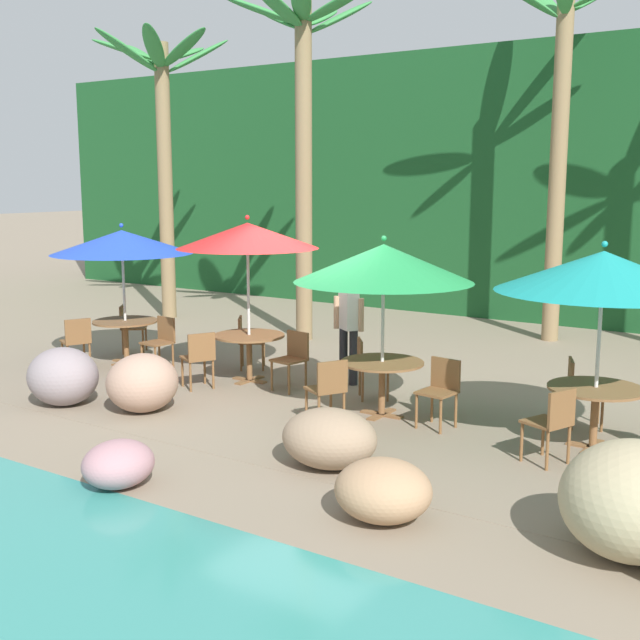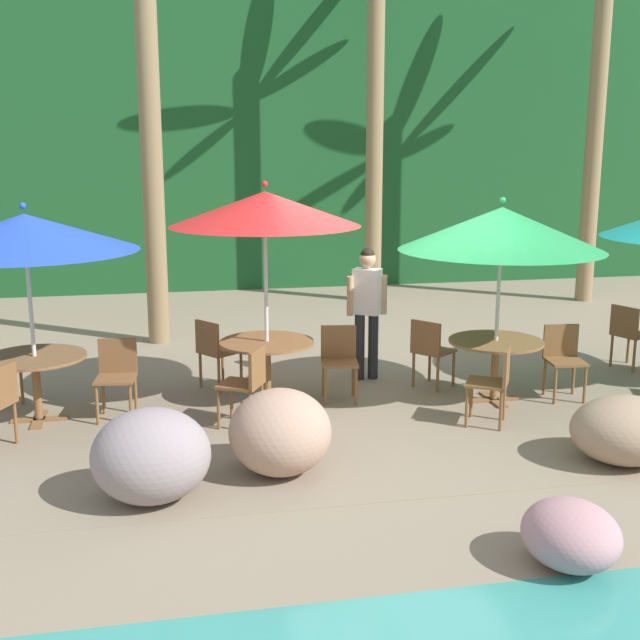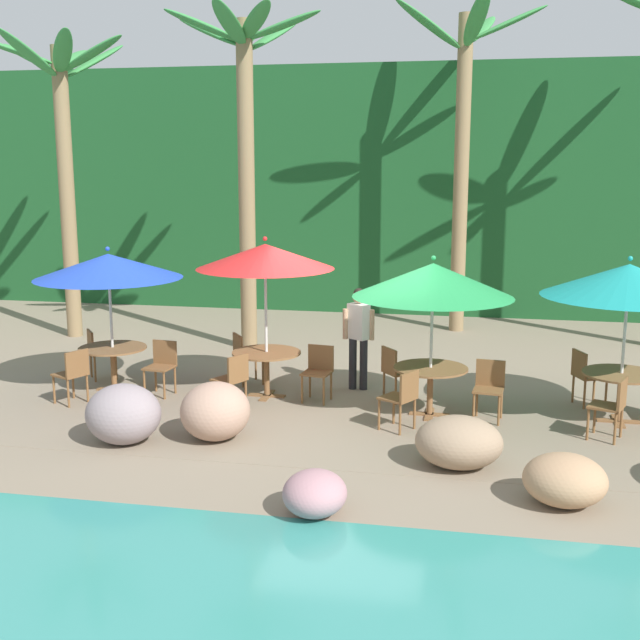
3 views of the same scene
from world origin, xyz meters
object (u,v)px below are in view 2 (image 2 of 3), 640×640
Objects in this scene: umbrella_blue at (25,233)px; chair_red_inland at (215,349)px; palm_tree_second at (146,39)px; waiter_in_white at (367,304)px; umbrella_green at (501,229)px; umbrella_red at (265,209)px; chair_blue_seaward at (117,372)px; dining_table_red at (267,351)px; dining_table_green at (496,351)px; palm_tree_third at (375,58)px; chair_teal_inland at (629,332)px; palm_tree_fourth at (602,46)px; dining_table_blue at (35,367)px; chair_green_seaward at (563,356)px; chair_green_inland at (430,348)px; chair_green_left at (495,379)px; chair_red_left at (248,381)px; chair_red_seaward at (339,357)px.

umbrella_blue is 2.74× the size of chair_red_inland.
palm_tree_second reaches higher than waiter_in_white.
umbrella_red is at bearing 169.57° from umbrella_green.
dining_table_red is (1.70, 0.19, 0.10)m from chair_blue_seaward.
dining_table_green is at bearing -10.43° from umbrella_red.
umbrella_red is 2.96× the size of chair_red_inland.
palm_tree_third reaches higher than dining_table_red.
dining_table_green is at bearing 0.00° from umbrella_green.
umbrella_green reaches higher than umbrella_blue.
waiter_in_white is (1.94, 0.05, 0.47)m from chair_red_inland.
dining_table_green is (2.63, -0.48, 0.00)m from dining_table_red.
palm_tree_fourth is (1.92, 4.57, 4.17)m from chair_teal_inland.
dining_table_blue is 1.26× the size of chair_green_seaward.
chair_blue_seaward is 0.51× the size of waiter_in_white.
chair_red_inland is (1.13, 0.83, 0.00)m from chair_blue_seaward.
dining_table_blue is 1.00× the size of dining_table_red.
dining_table_blue is 1.26× the size of chair_green_inland.
chair_blue_seaward is 0.79× the size of dining_table_green.
chair_teal_inland reaches higher than dining_table_blue.
chair_green_left is (0.25, -1.41, 0.00)m from chair_green_inland.
umbrella_red is 2.96× the size of chair_teal_inland.
palm_tree_fourth is at bearing 36.32° from umbrella_red.
chair_blue_seaward is 0.34× the size of umbrella_red.
umbrella_blue is 2.80m from chair_red_left.
chair_green_left is at bearing -52.05° from palm_tree_second.
chair_red_left is (0.25, -1.44, 0.00)m from chair_red_inland.
umbrella_green is 0.34× the size of palm_tree_fourth.
chair_red_inland is (1.99, 0.81, -1.56)m from umbrella_blue.
chair_teal_inland is (7.49, 0.64, -1.56)m from umbrella_blue.
chair_red_inland is at bearing 160.56° from dining_table_green.
dining_table_green is 0.86m from chair_green_inland.
umbrella_red is 1.52× the size of waiter_in_white.
dining_table_blue is 0.17× the size of palm_tree_second.
chair_red_seaward is 2.38m from umbrella_green.
palm_tree_third reaches higher than chair_green_seaward.
palm_tree_third is at bearing 88.16° from umbrella_green.
umbrella_red is 6.88m from palm_tree_third.
umbrella_red is 4.09m from palm_tree_second.
dining_table_red is 0.46× the size of umbrella_green.
palm_tree_fourth is at bearing 40.20° from chair_red_seaward.
chair_green_inland is at bearing -97.87° from palm_tree_third.
chair_green_inland is (1.19, 0.17, 0.00)m from chair_red_seaward.
umbrella_blue is 2.56m from umbrella_red.
waiter_in_white is (-0.66, 0.56, 0.47)m from chair_green_inland.
umbrella_red reaches higher than chair_green_seaward.
chair_red_seaward is 0.12× the size of palm_tree_third.
palm_tree_second is at bearing 110.76° from umbrella_red.
dining_table_blue is at bearing -176.18° from chair_green_inland.
palm_tree_second reaches higher than dining_table_blue.
dining_table_green is at bearing -3.47° from umbrella_blue.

